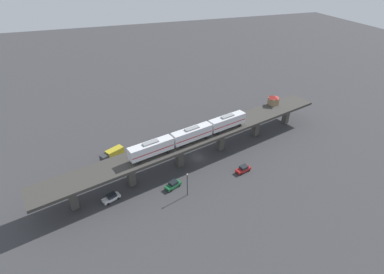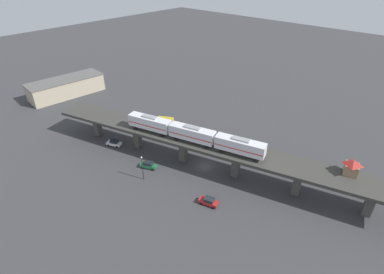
{
  "view_description": "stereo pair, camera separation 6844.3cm",
  "coord_description": "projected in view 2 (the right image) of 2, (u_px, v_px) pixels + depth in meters",
  "views": [
    {
      "loc": [
        -68.63,
        25.37,
        52.82
      ],
      "look_at": [
        -2.18,
        2.66,
        9.17
      ],
      "focal_mm": 28.0,
      "sensor_mm": 36.0,
      "label": 1
    },
    {
      "loc": [
        -50.01,
        -40.35,
        48.53
      ],
      "look_at": [
        -2.18,
        2.66,
        9.17
      ],
      "focal_mm": 28.0,
      "sensor_mm": 36.0,
      "label": 2
    }
  ],
  "objects": [
    {
      "name": "delivery_truck",
      "position": [
        163.0,
        122.0,
        97.75
      ],
      "size": [
        5.45,
        7.39,
        3.2
      ],
      "color": "#333338",
      "rests_on": "ground"
    },
    {
      "name": "street_car_red",
      "position": [
        209.0,
        201.0,
        67.41
      ],
      "size": [
        2.9,
        4.72,
        1.89
      ],
      "color": "#AD1E1E",
      "rests_on": "ground"
    },
    {
      "name": "street_car_white",
      "position": [
        114.0,
        143.0,
        88.31
      ],
      "size": [
        3.43,
        4.75,
        1.89
      ],
      "color": "silver",
      "rests_on": "ground"
    },
    {
      "name": "signal_hut",
      "position": [
        352.0,
        167.0,
        64.23
      ],
      "size": [
        3.96,
        3.96,
        3.4
      ],
      "color": "#8C7251",
      "rests_on": "elevated_viaduct"
    },
    {
      "name": "warehouse_building",
      "position": [
        66.0,
        87.0,
        118.97
      ],
      "size": [
        29.34,
        12.64,
        6.8
      ],
      "color": "tan",
      "rests_on": "ground"
    },
    {
      "name": "street_car_green",
      "position": [
        149.0,
        165.0,
        79.06
      ],
      "size": [
        3.5,
        4.75,
        1.89
      ],
      "color": "#1E6638",
      "rests_on": "ground"
    },
    {
      "name": "elevated_viaduct",
      "position": [
        206.0,
        146.0,
        76.55
      ],
      "size": [
        32.55,
        90.92,
        7.67
      ],
      "color": "#393733",
      "rests_on": "ground"
    },
    {
      "name": "subway_train",
      "position": [
        192.0,
        133.0,
        74.86
      ],
      "size": [
        12.59,
        36.61,
        4.45
      ],
      "color": "silver",
      "rests_on": "elevated_viaduct"
    },
    {
      "name": "street_lamp",
      "position": [
        142.0,
        166.0,
        73.39
      ],
      "size": [
        0.44,
        0.44,
        6.94
      ],
      "color": "black",
      "rests_on": "ground"
    },
    {
      "name": "ground_plane",
      "position": [
        205.0,
        166.0,
        80.06
      ],
      "size": [
        400.0,
        400.0,
        0.0
      ],
      "primitive_type": "plane",
      "color": "#38383A"
    }
  ]
}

